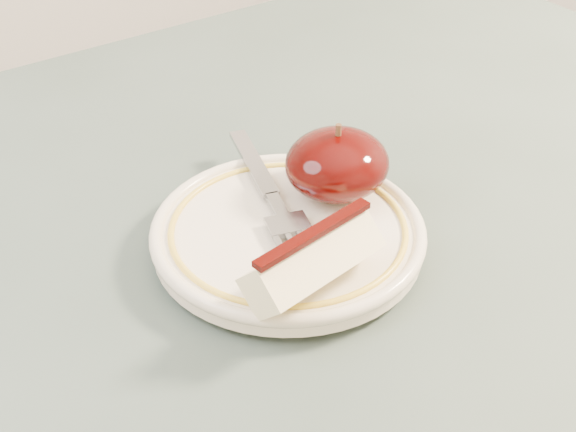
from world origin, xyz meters
TOP-DOWN VIEW (x-y plane):
  - table at (0.00, 0.00)m, footprint 0.90×0.90m
  - plate at (-0.04, 0.08)m, footprint 0.18×0.18m
  - apple_half at (0.01, 0.09)m, footprint 0.07×0.07m
  - apple_wedge at (-0.07, 0.02)m, footprint 0.09×0.05m
  - fork at (-0.04, 0.11)m, footprint 0.07×0.17m

SIDE VIEW (x-z plane):
  - table at x=0.00m, z-range 0.29..1.04m
  - plate at x=-0.04m, z-range 0.75..0.77m
  - fork at x=-0.04m, z-range 0.77..0.78m
  - apple_wedge at x=-0.07m, z-range 0.77..0.81m
  - apple_half at x=0.01m, z-range 0.76..0.82m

